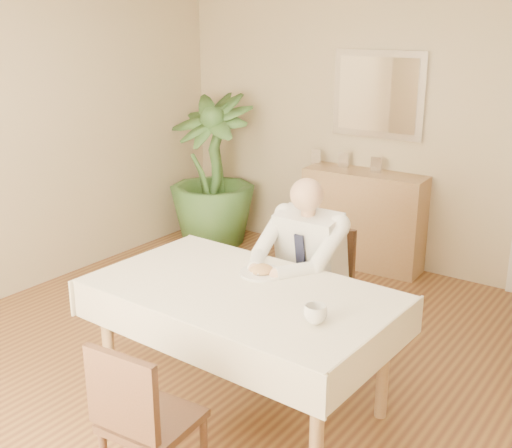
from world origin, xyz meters
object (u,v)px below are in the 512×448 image
Objects in this scene: chair_far at (319,282)px; seated_man at (297,266)px; dining_table at (241,302)px; potted_palm at (212,171)px; sideboard at (364,219)px; coffee_mug at (315,314)px; chair_near at (141,417)px.

chair_far is 0.35m from seated_man.
potted_palm is (-1.95, 2.13, 0.08)m from dining_table.
sideboard reaches higher than chair_far.
dining_table is 2.88m from potted_palm.
chair_far is at bearing 90.00° from seated_man.
seated_man is 0.83× the size of potted_palm.
dining_table is at bearing -90.00° from seated_man.
sideboard is at bearing 111.15° from coffee_mug.
chair_near is 0.66× the size of seated_man.
seated_man reaches higher than coffee_mug.
potted_palm reaches higher than seated_man.
seated_man is 1.95m from sideboard.
coffee_mug is at bearing 54.74° from chair_near.
seated_man is at bearing -79.66° from sideboard.
sideboard is at bearing 104.28° from chair_far.
dining_table is at bearing 166.96° from coffee_mug.
chair_far is 1.19m from coffee_mug.
chair_near reaches higher than dining_table.
sideboard is 1.57m from potted_palm.
sideboard is at bearing 12.92° from potted_palm.
seated_man reaches higher than chair_near.
potted_palm reaches higher than chair_far.
dining_table is 1.40× the size of seated_man.
potted_palm is at bearing 134.27° from dining_table.
potted_palm is (-1.50, -0.34, 0.31)m from sideboard.
sideboard reaches higher than chair_near.
chair_far is at bearing 91.78° from dining_table.
chair_far is at bearing 88.40° from chair_near.
chair_far is 0.69× the size of seated_man.
dining_table is 14.76× the size of coffee_mug.
dining_table is at bearing -91.55° from chair_far.
coffee_mug is at bearing -52.49° from seated_man.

